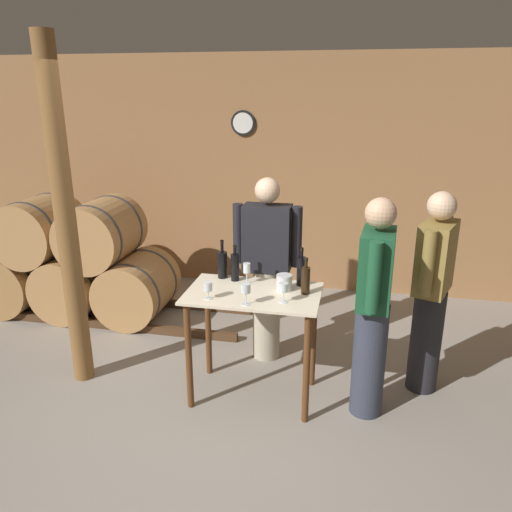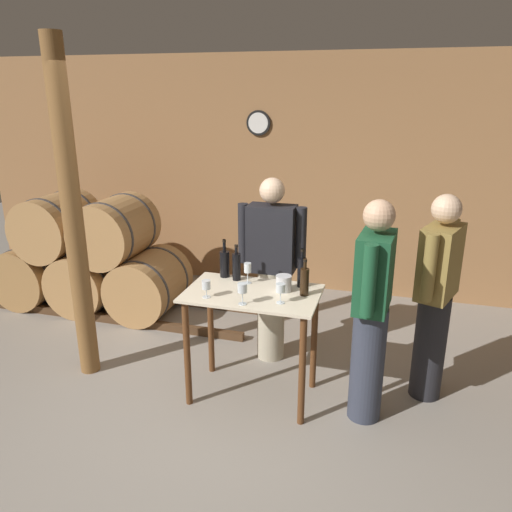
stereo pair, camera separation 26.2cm
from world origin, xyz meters
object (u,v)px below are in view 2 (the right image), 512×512
Objects in this scene: wine_glass_near_left at (206,285)px; ice_bucket at (284,283)px; wooden_post at (73,218)px; wine_bottle_center at (302,272)px; wine_bottle_left at (237,266)px; wine_bottle_right at (305,281)px; wine_bottle_far_left at (225,263)px; person_visitor_with_scarf at (271,267)px; wine_glass_near_right at (242,289)px; person_visitor_bearded at (372,309)px; wine_glass_far_side at (281,289)px; person_host at (436,295)px; wine_glass_near_center at (248,269)px.

wine_glass_near_left is 0.58m from ice_bucket.
wooden_post is 1.83m from wine_bottle_center.
wine_bottle_right is (0.57, -0.15, -0.01)m from wine_bottle_left.
wine_bottle_far_left is at bearing 176.58° from wine_bottle_center.
ice_bucket is 0.07× the size of person_visitor_with_scarf.
wine_bottle_center reaches higher than wine_bottle_right.
wine_bottle_center is at bearing -3.42° from wine_bottle_far_left.
ice_bucket is at bearing 4.08° from wooden_post.
wine_glass_near_right is (0.29, -0.04, 0.02)m from wine_glass_near_left.
person_visitor_bearded reaches higher than ice_bucket.
wine_glass_near_left is at bearing -104.84° from wine_bottle_left.
wine_bottle_center is 1.93× the size of wine_glass_near_right.
wine_bottle_left is at bearing 163.62° from ice_bucket.
wine_bottle_right is 0.23m from wine_glass_far_side.
wine_glass_near_right is at bearing -159.58° from wine_glass_far_side.
person_visitor_bearded is (1.17, -0.28, -0.13)m from wine_bottle_far_left.
person_host reaches higher than wine_glass_far_side.
wine_glass_near_left is (-0.10, -0.39, -0.03)m from wine_bottle_left.
person_visitor_with_scarf is (-0.01, 0.86, -0.14)m from wine_glass_near_right.
ice_bucket is at bearing 55.09° from wine_glass_near_right.
wine_bottle_center is at bearing 107.78° from wine_bottle_right.
wine_bottle_far_left is 1.03× the size of wine_bottle_center.
person_visitor_with_scarf is (0.07, 0.47, -0.14)m from wine_glass_near_center.
wine_glass_near_right is (1.45, -0.20, -0.35)m from wooden_post.
wine_bottle_far_left is 0.50m from person_visitor_with_scarf.
wine_bottle_center is at bearing 7.74° from wooden_post.
wine_glass_near_left is 0.54m from wine_glass_far_side.
wooden_post is 22.55× the size of ice_bucket.
wine_bottle_left is at bearing -112.16° from person_visitor_with_scarf.
wine_bottle_left is (0.12, -0.04, 0.00)m from wine_bottle_far_left.
wine_bottle_left reaches higher than wine_glass_near_right.
wine_glass_near_center is at bearing 168.52° from person_visitor_bearded.
wine_bottle_left reaches higher than wine_glass_near_center.
wine_bottle_right is 1.00m from person_host.
wine_bottle_left is 0.59m from wine_bottle_right.
person_visitor_bearded is at bearing 9.49° from wine_glass_far_side.
wine_bottle_center is 2.50× the size of ice_bucket.
ice_bucket is at bearing -164.85° from person_host.
person_visitor_with_scarf is at bearing 24.62° from wooden_post.
wine_glass_near_right is 1.08× the size of wine_glass_far_side.
wine_glass_near_right is 0.39m from ice_bucket.
wine_glass_far_side reaches higher than ice_bucket.
wine_bottle_center is 1.01m from person_host.
wine_bottle_center is 0.56m from person_visitor_with_scarf.
person_visitor_with_scarf is at bearing 108.90° from wine_glass_far_side.
wine_glass_near_right is at bearing -167.27° from person_visitor_bearded.
wine_glass_near_right is at bearing -78.22° from wine_glass_near_center.
wine_bottle_far_left is 1.21m from person_visitor_bearded.
wine_bottle_right is 1.68× the size of wine_glass_near_center.
ice_bucket is (-0.16, 0.04, -0.05)m from wine_bottle_right.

